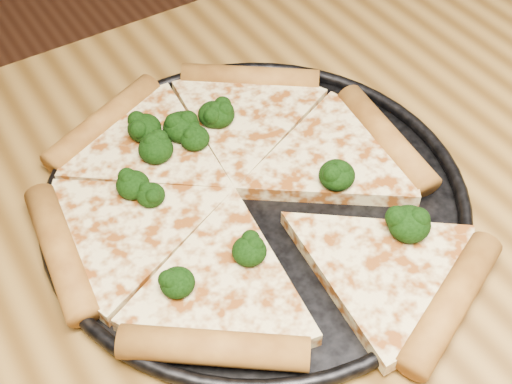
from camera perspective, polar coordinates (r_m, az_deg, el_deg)
dining_table at (r=0.66m, az=5.92°, el=-13.56°), size 1.20×0.90×0.75m
pizza_pan at (r=0.64m, az=-0.00°, el=-0.49°), size 0.39×0.39×0.02m
pizza at (r=0.63m, az=-1.09°, el=-0.17°), size 0.36×0.42×0.03m
broccoli_florets at (r=0.64m, az=-2.68°, el=2.13°), size 0.22×0.26×0.03m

